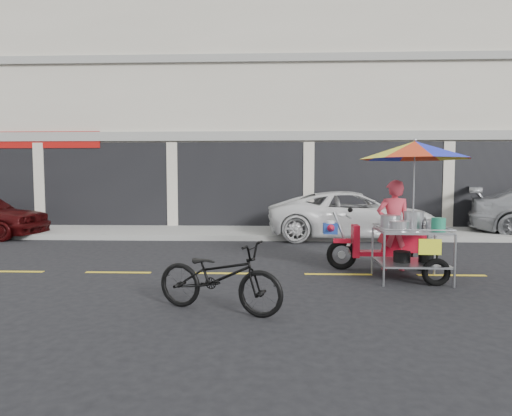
{
  "coord_description": "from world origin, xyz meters",
  "views": [
    {
      "loc": [
        -1.19,
        -7.61,
        1.72
      ],
      "look_at": [
        -1.5,
        0.6,
        1.15
      ],
      "focal_mm": 30.0,
      "sensor_mm": 36.0,
      "label": 1
    }
  ],
  "objects": [
    {
      "name": "ground",
      "position": [
        0.0,
        0.0,
        0.0
      ],
      "size": [
        90.0,
        90.0,
        0.0
      ],
      "primitive_type": "plane",
      "color": "black"
    },
    {
      "name": "sidewalk",
      "position": [
        0.0,
        5.5,
        0.07
      ],
      "size": [
        45.0,
        3.0,
        0.15
      ],
      "primitive_type": "cube",
      "color": "gray",
      "rests_on": "ground"
    },
    {
      "name": "shophouse_block",
      "position": [
        2.82,
        10.59,
        4.24
      ],
      "size": [
        36.0,
        8.11,
        10.4
      ],
      "color": "beige",
      "rests_on": "ground"
    },
    {
      "name": "centerline",
      "position": [
        0.0,
        0.0,
        0.0
      ],
      "size": [
        42.0,
        0.1,
        0.01
      ],
      "primitive_type": "cube",
      "color": "gold",
      "rests_on": "ground"
    },
    {
      "name": "white_pickup",
      "position": [
        1.12,
        4.7,
        0.67
      ],
      "size": [
        4.89,
        2.31,
        1.35
      ],
      "primitive_type": "imported",
      "rotation": [
        0.0,
        0.0,
        1.59
      ],
      "color": "silver",
      "rests_on": "ground"
    },
    {
      "name": "near_bicycle",
      "position": [
        -1.87,
        -2.21,
        0.46
      ],
      "size": [
        1.86,
        1.18,
        0.92
      ],
      "primitive_type": "imported",
      "rotation": [
        0.0,
        0.0,
        1.22
      ],
      "color": "black",
      "rests_on": "ground"
    },
    {
      "name": "food_vendor_rig",
      "position": [
        1.13,
        -0.06,
        1.51
      ],
      "size": [
        2.37,
        1.94,
        2.4
      ],
      "rotation": [
        0.0,
        0.0,
        -0.03
      ],
      "color": "black",
      "rests_on": "ground"
    }
  ]
}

